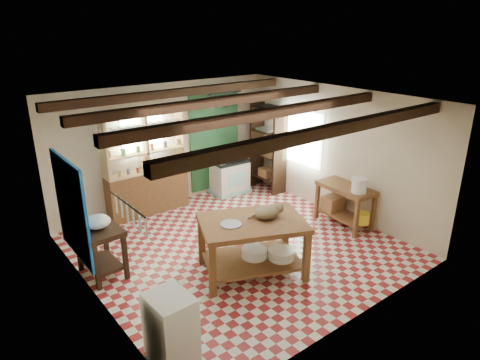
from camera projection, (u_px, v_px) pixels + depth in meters
floor at (238, 247)px, 7.58m from camera, size 5.00×5.00×0.02m
ceiling at (237, 100)px, 6.67m from camera, size 5.00×5.00×0.02m
wall_back at (165, 146)px, 8.98m from camera, size 5.00×0.04×2.60m
wall_front at (361, 233)px, 5.28m from camera, size 5.00×0.04×2.60m
wall_left at (89, 218)px, 5.69m from camera, size 0.04×5.00×2.60m
wall_right at (336, 152)px, 8.57m from camera, size 0.04×5.00×2.60m
ceiling_beams at (237, 108)px, 6.72m from camera, size 5.00×3.80×0.15m
blue_wall_patch at (71, 209)px, 6.44m from camera, size 0.04×1.40×1.60m
green_wall_patch at (215, 139)px, 9.69m from camera, size 1.30×0.04×2.30m
window_back at (142, 131)px, 8.53m from camera, size 0.90×0.02×0.80m
window_right at (300, 137)px, 9.26m from camera, size 0.02×1.30×1.20m
utensil_rail at (128, 214)px, 4.67m from camera, size 0.06×0.90×0.28m
pot_rack at (225, 100)px, 9.06m from camera, size 0.86×0.12×0.36m
shelving_unit at (146, 162)px, 8.59m from camera, size 1.70×0.34×2.20m
tall_rack at (268, 148)px, 9.88m from camera, size 0.40×0.86×2.00m
work_table at (252, 247)px, 6.67m from camera, size 1.87×1.60×0.90m
stove at (230, 176)px, 9.86m from camera, size 0.84×0.58×0.80m
prep_table at (101, 251)px, 6.62m from camera, size 0.59×0.83×0.82m
white_cabinet at (171, 327)px, 4.97m from camera, size 0.48×0.57×0.83m
right_counter at (344, 206)px, 8.28m from camera, size 0.65×1.17×0.81m
cat at (267, 212)px, 6.59m from camera, size 0.49×0.42×0.19m
steel_tray at (231, 224)px, 6.38m from camera, size 0.42×0.42×0.02m
basin_large at (254, 253)px, 6.78m from camera, size 0.54×0.54×0.14m
basin_small at (281, 254)px, 6.74m from camera, size 0.54×0.54×0.14m
kettle_left at (220, 157)px, 9.55m from camera, size 0.20×0.20×0.22m
kettle_right at (233, 155)px, 9.74m from camera, size 0.17×0.17×0.21m
enamel_bowl at (97, 222)px, 6.44m from camera, size 0.41×0.41×0.20m
white_bucket at (359, 185)px, 7.79m from camera, size 0.30×0.30×0.28m
wicker_basket at (333, 203)px, 8.53m from camera, size 0.42×0.35×0.28m
yellow_tub at (362, 218)px, 7.96m from camera, size 0.30×0.30×0.21m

